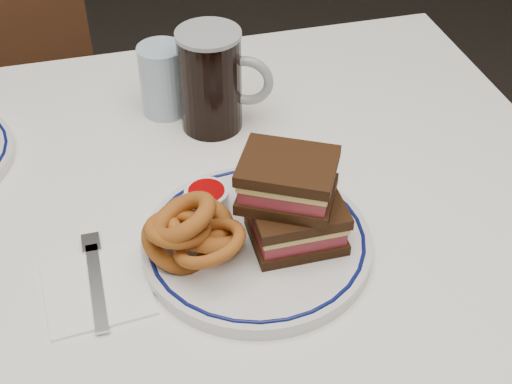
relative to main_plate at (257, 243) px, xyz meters
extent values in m
cube|color=silver|center=(-0.17, 0.09, -0.03)|extent=(1.26, 0.86, 0.03)
cylinder|color=#402814|center=(0.37, 0.43, -0.41)|extent=(0.06, 0.06, 0.71)
cube|color=silver|center=(-0.17, 0.52, -0.11)|extent=(1.26, 0.01, 0.17)
cylinder|color=#402814|center=(-0.28, 1.19, -0.56)|extent=(0.04, 0.04, 0.40)
cylinder|color=#402814|center=(-0.19, 0.85, -0.56)|extent=(0.04, 0.04, 0.40)
cylinder|color=silver|center=(0.00, 0.00, 0.00)|extent=(0.28, 0.28, 0.02)
torus|color=#0A1150|center=(0.00, 0.00, 0.01)|extent=(0.26, 0.26, 0.01)
cube|color=black|center=(0.05, -0.01, 0.01)|extent=(0.11, 0.09, 0.01)
cube|color=maroon|center=(0.05, -0.01, 0.03)|extent=(0.10, 0.08, 0.02)
cube|color=#DCC662|center=(0.05, -0.01, 0.04)|extent=(0.10, 0.08, 0.01)
cube|color=black|center=(0.05, -0.01, 0.06)|extent=(0.11, 0.09, 0.01)
cube|color=black|center=(0.04, 0.00, 0.07)|extent=(0.13, 0.13, 0.01)
cube|color=maroon|center=(0.04, 0.00, 0.09)|extent=(0.12, 0.12, 0.02)
cube|color=#DCC662|center=(0.04, 0.00, 0.10)|extent=(0.13, 0.12, 0.01)
cube|color=black|center=(0.04, 0.00, 0.11)|extent=(0.13, 0.13, 0.01)
torus|color=brown|center=(-0.09, 0.01, 0.02)|extent=(0.09, 0.09, 0.07)
torus|color=brown|center=(-0.06, 0.00, 0.03)|extent=(0.10, 0.09, 0.08)
torus|color=brown|center=(-0.07, 0.02, 0.04)|extent=(0.09, 0.09, 0.04)
torus|color=brown|center=(-0.06, -0.03, 0.04)|extent=(0.09, 0.09, 0.06)
torus|color=brown|center=(-0.09, -0.01, 0.05)|extent=(0.08, 0.08, 0.04)
torus|color=brown|center=(-0.09, 0.00, 0.06)|extent=(0.09, 0.09, 0.07)
cylinder|color=white|center=(-0.05, 0.07, 0.02)|extent=(0.06, 0.06, 0.03)
cylinder|color=#8B0204|center=(-0.05, 0.07, 0.03)|extent=(0.05, 0.05, 0.01)
cylinder|color=black|center=(0.00, 0.27, 0.06)|extent=(0.09, 0.09, 0.15)
cylinder|color=#8D939A|center=(0.00, 0.27, 0.14)|extent=(0.09, 0.09, 0.01)
torus|color=#8D939A|center=(0.05, 0.25, 0.07)|extent=(0.08, 0.04, 0.08)
cylinder|color=#9DB6CA|center=(-0.06, 0.32, 0.04)|extent=(0.07, 0.07, 0.11)
cube|color=white|center=(-0.19, -0.02, -0.01)|extent=(0.13, 0.13, 0.00)
cube|color=silver|center=(-0.19, -0.02, -0.01)|extent=(0.02, 0.14, 0.00)
cube|color=silver|center=(-0.19, 0.06, -0.01)|extent=(0.02, 0.03, 0.00)
camera|label=1|loc=(-0.16, -0.59, 0.61)|focal=50.00mm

